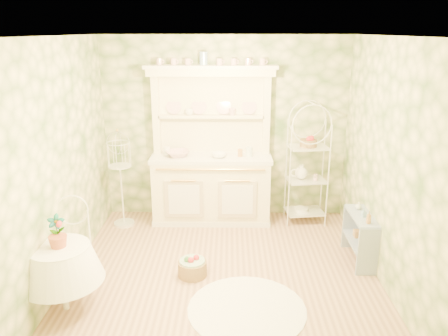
{
  "coord_description": "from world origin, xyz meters",
  "views": [
    {
      "loc": [
        0.07,
        -4.57,
        2.76
      ],
      "look_at": [
        0.0,
        0.5,
        1.15
      ],
      "focal_mm": 35.0,
      "sensor_mm": 36.0,
      "label": 1
    }
  ],
  "objects_px": {
    "round_table": "(63,278)",
    "cafe_chair": "(71,251)",
    "kitchen_dresser": "(211,147)",
    "bakers_rack": "(307,161)",
    "floor_basket": "(192,267)",
    "birdcage_stand": "(121,178)",
    "side_shelf": "(360,237)"
  },
  "relations": [
    {
      "from": "kitchen_dresser",
      "to": "round_table",
      "type": "height_order",
      "value": "kitchen_dresser"
    },
    {
      "from": "kitchen_dresser",
      "to": "bakers_rack",
      "type": "xyz_separation_m",
      "value": [
        1.4,
        -0.01,
        -0.2
      ]
    },
    {
      "from": "floor_basket",
      "to": "birdcage_stand",
      "type": "bearing_deg",
      "value": 129.09
    },
    {
      "from": "kitchen_dresser",
      "to": "side_shelf",
      "type": "bearing_deg",
      "value": -32.53
    },
    {
      "from": "round_table",
      "to": "cafe_chair",
      "type": "height_order",
      "value": "cafe_chair"
    },
    {
      "from": "cafe_chair",
      "to": "birdcage_stand",
      "type": "bearing_deg",
      "value": 73.14
    },
    {
      "from": "birdcage_stand",
      "to": "floor_basket",
      "type": "distance_m",
      "value": 1.9
    },
    {
      "from": "round_table",
      "to": "birdcage_stand",
      "type": "height_order",
      "value": "birdcage_stand"
    },
    {
      "from": "kitchen_dresser",
      "to": "round_table",
      "type": "bearing_deg",
      "value": -122.32
    },
    {
      "from": "cafe_chair",
      "to": "floor_basket",
      "type": "xyz_separation_m",
      "value": [
        1.32,
        0.23,
        -0.32
      ]
    },
    {
      "from": "bakers_rack",
      "to": "floor_basket",
      "type": "relative_size",
      "value": 6.0
    },
    {
      "from": "kitchen_dresser",
      "to": "bakers_rack",
      "type": "distance_m",
      "value": 1.41
    },
    {
      "from": "floor_basket",
      "to": "round_table",
      "type": "bearing_deg",
      "value": -152.17
    },
    {
      "from": "kitchen_dresser",
      "to": "cafe_chair",
      "type": "height_order",
      "value": "kitchen_dresser"
    },
    {
      "from": "birdcage_stand",
      "to": "floor_basket",
      "type": "bearing_deg",
      "value": -50.91
    },
    {
      "from": "kitchen_dresser",
      "to": "cafe_chair",
      "type": "distance_m",
      "value": 2.44
    },
    {
      "from": "cafe_chair",
      "to": "kitchen_dresser",
      "type": "bearing_deg",
      "value": 40.42
    },
    {
      "from": "kitchen_dresser",
      "to": "round_table",
      "type": "xyz_separation_m",
      "value": [
        -1.42,
        -2.24,
        -0.78
      ]
    },
    {
      "from": "cafe_chair",
      "to": "floor_basket",
      "type": "distance_m",
      "value": 1.38
    },
    {
      "from": "floor_basket",
      "to": "kitchen_dresser",
      "type": "bearing_deg",
      "value": 84.09
    },
    {
      "from": "cafe_chair",
      "to": "birdcage_stand",
      "type": "relative_size",
      "value": 0.58
    },
    {
      "from": "cafe_chair",
      "to": "side_shelf",
      "type": "bearing_deg",
      "value": -0.0
    },
    {
      "from": "cafe_chair",
      "to": "birdcage_stand",
      "type": "distance_m",
      "value": 1.66
    },
    {
      "from": "kitchen_dresser",
      "to": "floor_basket",
      "type": "relative_size",
      "value": 7.26
    },
    {
      "from": "cafe_chair",
      "to": "floor_basket",
      "type": "bearing_deg",
      "value": -0.4
    },
    {
      "from": "side_shelf",
      "to": "cafe_chair",
      "type": "height_order",
      "value": "cafe_chair"
    },
    {
      "from": "side_shelf",
      "to": "birdcage_stand",
      "type": "xyz_separation_m",
      "value": [
        -3.17,
        1.01,
        0.41
      ]
    },
    {
      "from": "birdcage_stand",
      "to": "bakers_rack",
      "type": "bearing_deg",
      "value": 3.74
    },
    {
      "from": "birdcage_stand",
      "to": "floor_basket",
      "type": "height_order",
      "value": "birdcage_stand"
    },
    {
      "from": "bakers_rack",
      "to": "birdcage_stand",
      "type": "bearing_deg",
      "value": 176.16
    },
    {
      "from": "round_table",
      "to": "floor_basket",
      "type": "relative_size",
      "value": 2.29
    },
    {
      "from": "side_shelf",
      "to": "cafe_chair",
      "type": "relative_size",
      "value": 0.88
    }
  ]
}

